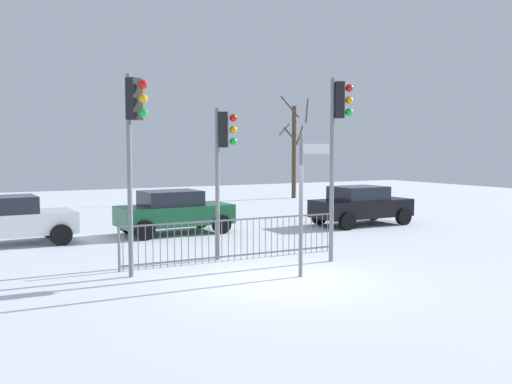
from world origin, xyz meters
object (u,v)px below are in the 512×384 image
object	(u,v)px
car_white_near	(6,220)
car_black_far	(361,205)
traffic_light_rear_left	(223,149)
traffic_light_foreground_left	(338,128)
traffic_light_mid_left	(134,129)
car_green_trailing	(174,211)
bare_tree_left	(294,148)
direction_sign_post	(303,197)

from	to	relation	value
car_white_near	car_black_far	xyz separation A→B (m)	(12.20, -1.36, 0.00)
traffic_light_rear_left	traffic_light_foreground_left	distance (m)	2.95
car_black_far	traffic_light_mid_left	bearing A→B (deg)	-156.80
car_black_far	traffic_light_foreground_left	bearing A→B (deg)	-134.98
car_green_trailing	bare_tree_left	xyz separation A→B (m)	(11.05, 9.98, 2.21)
traffic_light_rear_left	traffic_light_mid_left	distance (m)	2.76
direction_sign_post	bare_tree_left	world-z (taller)	bare_tree_left
traffic_light_rear_left	car_green_trailing	distance (m)	5.29
traffic_light_rear_left	traffic_light_mid_left	bearing A→B (deg)	-39.99
bare_tree_left	traffic_light_rear_left	bearing A→B (deg)	-127.60
direction_sign_post	car_white_near	bearing A→B (deg)	126.08
car_green_trailing	bare_tree_left	size ratio (longest dim) A/B	0.65
traffic_light_mid_left	direction_sign_post	world-z (taller)	traffic_light_mid_left
traffic_light_foreground_left	car_black_far	bearing A→B (deg)	161.78
traffic_light_mid_left	car_white_near	world-z (taller)	traffic_light_mid_left
traffic_light_rear_left	traffic_light_foreground_left	xyz separation A→B (m)	(2.46, -1.54, 0.53)
traffic_light_mid_left	direction_sign_post	distance (m)	4.01
car_white_near	bare_tree_left	size ratio (longest dim) A/B	0.65
traffic_light_mid_left	bare_tree_left	xyz separation A→B (m)	(13.98, 15.74, -0.32)
traffic_light_foreground_left	traffic_light_mid_left	bearing A→B (deg)	-71.63
car_green_trailing	bare_tree_left	world-z (taller)	bare_tree_left
traffic_light_foreground_left	traffic_light_mid_left	distance (m)	5.06
car_green_trailing	car_white_near	xyz separation A→B (m)	(-5.18, 0.15, 0.00)
traffic_light_rear_left	car_black_far	world-z (taller)	traffic_light_rear_left
traffic_light_rear_left	car_black_far	size ratio (longest dim) A/B	1.02
car_white_near	bare_tree_left	xyz separation A→B (m)	(16.22, 9.83, 2.21)
traffic_light_mid_left	bare_tree_left	world-z (taller)	bare_tree_left
direction_sign_post	car_black_far	distance (m)	9.11
direction_sign_post	car_green_trailing	bearing A→B (deg)	92.75
car_green_trailing	traffic_light_mid_left	bearing A→B (deg)	-119.17
traffic_light_rear_left	direction_sign_post	bearing A→B (deg)	47.05
traffic_light_mid_left	car_white_near	bearing A→B (deg)	-102.85
direction_sign_post	car_black_far	size ratio (longest dim) A/B	0.84
traffic_light_mid_left	car_white_near	size ratio (longest dim) A/B	1.16
traffic_light_foreground_left	traffic_light_rear_left	bearing A→B (deg)	-96.63
traffic_light_mid_left	direction_sign_post	xyz separation A→B (m)	(3.34, -1.64, -1.49)
direction_sign_post	traffic_light_foreground_left	bearing A→B (deg)	30.86
car_white_near	car_black_far	world-z (taller)	same
traffic_light_mid_left	car_green_trailing	world-z (taller)	traffic_light_mid_left
traffic_light_foreground_left	car_black_far	xyz separation A→B (m)	(4.92, 5.16, -2.62)
traffic_light_rear_left	car_green_trailing	xyz separation A→B (m)	(0.37, 4.84, -2.09)
direction_sign_post	car_black_far	world-z (taller)	direction_sign_post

